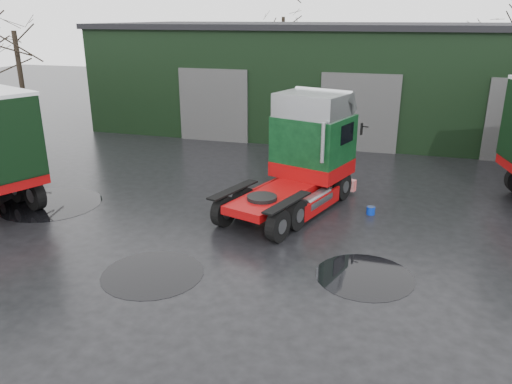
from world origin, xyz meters
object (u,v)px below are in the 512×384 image
at_px(tree_left, 18,62).
at_px(tree_back_a, 283,41).
at_px(hero_tractor, 288,157).
at_px(warehouse, 370,77).
at_px(wash_bucket, 371,211).
at_px(tree_back_b, 490,58).

bearing_deg(tree_left, tree_back_a, 58.57).
relative_size(hero_tractor, tree_left, 0.78).
distance_m(tree_left, tree_back_a, 21.10).
bearing_deg(tree_left, hero_tractor, -23.23).
height_order(warehouse, tree_back_a, tree_back_a).
distance_m(hero_tractor, wash_bucket, 3.57).
bearing_deg(tree_left, wash_bucket, -18.66).
distance_m(wash_bucket, tree_left, 21.95).
xyz_separation_m(warehouse, wash_bucket, (1.43, -14.90, -3.02)).
distance_m(warehouse, tree_back_a, 12.90).
bearing_deg(tree_back_a, tree_left, -121.43).
xyz_separation_m(tree_back_a, tree_back_b, (16.00, 0.00, -1.00)).
bearing_deg(tree_back_b, hero_tractor, -110.48).
distance_m(tree_left, tree_back_b, 32.45).
relative_size(wash_bucket, tree_back_a, 0.03).
distance_m(hero_tractor, tree_back_b, 27.27).
relative_size(hero_tractor, tree_back_b, 0.89).
height_order(tree_left, tree_back_a, tree_back_a).
bearing_deg(hero_tractor, wash_bucket, 29.39).
relative_size(tree_left, tree_back_b, 1.13).
distance_m(warehouse, hero_tractor, 15.61).
xyz_separation_m(hero_tractor, tree_back_a, (-6.48, 25.50, 2.68)).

